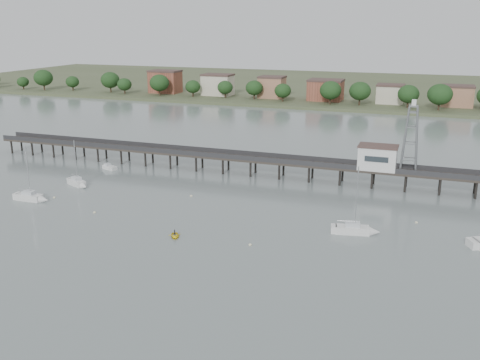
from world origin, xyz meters
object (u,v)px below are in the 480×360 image
at_px(lattice_tower, 411,139).
at_px(sailboat_a, 34,198).
at_px(pier, 267,160).
at_px(white_tender, 109,167).
at_px(yellow_dinghy, 175,237).
at_px(sailboat_c, 359,230).
at_px(sailboat_b, 79,184).

relative_size(lattice_tower, sailboat_a, 1.29).
distance_m(pier, white_tender, 39.16).
distance_m(lattice_tower, sailboat_a, 78.98).
bearing_deg(yellow_dinghy, pier, 55.06).
xyz_separation_m(sailboat_a, white_tender, (0.98, 26.08, -0.18)).
bearing_deg(white_tender, lattice_tower, 25.95).
xyz_separation_m(pier, sailboat_c, (25.25, -29.02, -3.15)).
relative_size(lattice_tower, yellow_dinghy, 5.35).
bearing_deg(lattice_tower, pier, -180.00).
bearing_deg(sailboat_c, lattice_tower, 66.73).
height_order(sailboat_b, sailboat_a, sailboat_a).
height_order(lattice_tower, sailboat_b, lattice_tower).
distance_m(white_tender, yellow_dinghy, 48.18).
relative_size(lattice_tower, white_tender, 3.65).
relative_size(sailboat_b, sailboat_c, 0.86).
distance_m(lattice_tower, sailboat_b, 72.43).
xyz_separation_m(sailboat_c, yellow_dinghy, (-29.08, -11.92, -0.65)).
bearing_deg(lattice_tower, white_tender, -174.03).
relative_size(sailboat_a, sailboat_c, 0.95).
height_order(pier, sailboat_b, sailboat_b).
xyz_separation_m(pier, yellow_dinghy, (-3.84, -40.95, -3.79)).
relative_size(pier, sailboat_b, 13.93).
bearing_deg(sailboat_b, pier, 55.62).
height_order(sailboat_a, yellow_dinghy, sailboat_a).
bearing_deg(sailboat_c, yellow_dinghy, -168.82).
bearing_deg(white_tender, yellow_dinghy, -24.31).
relative_size(pier, sailboat_a, 12.52).
height_order(sailboat_c, white_tender, sailboat_c).
xyz_separation_m(white_tender, yellow_dinghy, (34.49, -33.64, -0.47)).
xyz_separation_m(sailboat_b, white_tender, (-1.57, 14.58, -0.18)).
distance_m(lattice_tower, sailboat_c, 31.48).
bearing_deg(sailboat_a, yellow_dinghy, -13.41).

